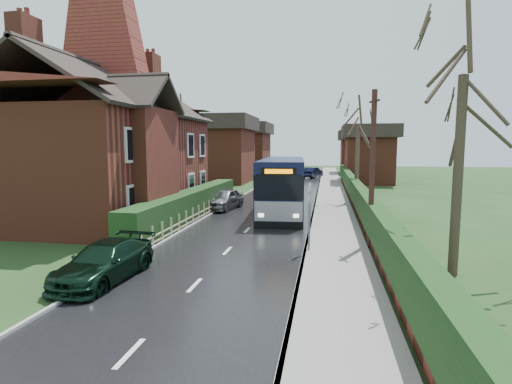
% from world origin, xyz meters
% --- Properties ---
extents(ground, '(140.00, 140.00, 0.00)m').
position_xyz_m(ground, '(0.00, 0.00, 0.00)').
color(ground, '#28491F').
rests_on(ground, ground).
extents(road, '(6.00, 100.00, 0.02)m').
position_xyz_m(road, '(0.00, 10.00, 0.01)').
color(road, black).
rests_on(road, ground).
extents(pavement, '(2.50, 100.00, 0.14)m').
position_xyz_m(pavement, '(4.25, 10.00, 0.07)').
color(pavement, slate).
rests_on(pavement, ground).
extents(kerb_right, '(0.12, 100.00, 0.14)m').
position_xyz_m(kerb_right, '(3.05, 10.00, 0.07)').
color(kerb_right, gray).
rests_on(kerb_right, ground).
extents(kerb_left, '(0.12, 100.00, 0.10)m').
position_xyz_m(kerb_left, '(-3.05, 10.00, 0.05)').
color(kerb_left, gray).
rests_on(kerb_left, ground).
extents(front_hedge, '(1.20, 16.00, 1.60)m').
position_xyz_m(front_hedge, '(-3.90, 5.00, 0.80)').
color(front_hedge, black).
rests_on(front_hedge, ground).
extents(picket_fence, '(0.10, 16.00, 0.90)m').
position_xyz_m(picket_fence, '(-3.15, 5.00, 0.45)').
color(picket_fence, tan).
rests_on(picket_fence, ground).
extents(right_wall_hedge, '(0.60, 50.00, 1.80)m').
position_xyz_m(right_wall_hedge, '(5.80, 10.00, 1.02)').
color(right_wall_hedge, brown).
rests_on(right_wall_hedge, ground).
extents(brick_house, '(9.30, 14.60, 10.30)m').
position_xyz_m(brick_house, '(-8.73, 4.78, 4.38)').
color(brick_house, brown).
rests_on(brick_house, ground).
extents(bus, '(3.29, 11.22, 3.36)m').
position_xyz_m(bus, '(1.11, 8.03, 1.67)').
color(bus, black).
rests_on(bus, ground).
extents(car_silver, '(2.24, 4.21, 1.36)m').
position_xyz_m(car_silver, '(-2.80, 8.35, 0.68)').
color(car_silver, '#A1A2A6').
rests_on(car_silver, ground).
extents(car_green, '(1.88, 4.16, 1.18)m').
position_xyz_m(car_green, '(-2.90, -6.00, 0.59)').
color(car_green, black).
rests_on(car_green, ground).
extents(car_distant, '(2.80, 4.50, 1.40)m').
position_xyz_m(car_distant, '(2.00, 36.19, 0.70)').
color(car_distant, black).
rests_on(car_distant, ground).
extents(bus_stop_sign, '(0.09, 0.42, 2.77)m').
position_xyz_m(bus_stop_sign, '(3.20, -1.69, 1.82)').
color(bus_stop_sign, slate).
rests_on(bus_stop_sign, ground).
extents(telegraph_pole, '(0.34, 0.80, 6.38)m').
position_xyz_m(telegraph_pole, '(5.63, -0.37, 3.23)').
color(telegraph_pole, black).
rests_on(telegraph_pole, ground).
extents(tree_right_near, '(4.19, 4.19, 9.05)m').
position_xyz_m(tree_right_near, '(7.91, -3.52, 6.76)').
color(tree_right_near, '#352B1F').
rests_on(tree_right_near, ground).
extents(tree_right_far, '(4.27, 4.27, 8.24)m').
position_xyz_m(tree_right_far, '(6.00, 12.91, 6.16)').
color(tree_right_far, '#3C2D23').
rests_on(tree_right_far, ground).
extents(tree_house_side, '(4.03, 4.03, 9.16)m').
position_xyz_m(tree_house_side, '(-8.74, 16.41, 6.84)').
color(tree_house_side, '#33261E').
rests_on(tree_house_side, ground).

